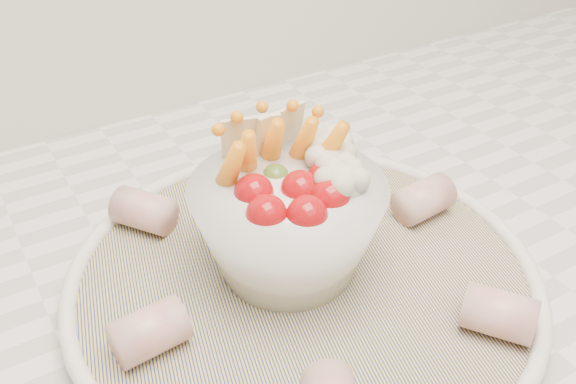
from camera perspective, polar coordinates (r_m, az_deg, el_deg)
serving_platter at (r=0.47m, az=1.38°, el=-7.59°), size 0.41×0.41×0.02m
veggie_bowl at (r=0.45m, az=0.17°, el=-2.31°), size 0.14×0.14×0.11m
cured_meat_rolls at (r=0.46m, az=1.42°, el=-5.79°), size 0.29×0.29×0.03m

